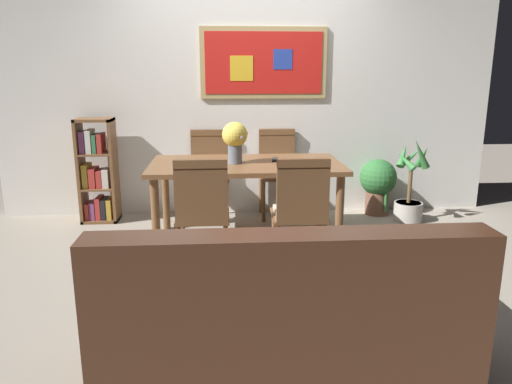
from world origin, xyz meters
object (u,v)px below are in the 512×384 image
object	(u,v)px
dining_chair_far_right	(278,166)
dining_chair_near_right	(300,206)
potted_palm	(410,194)
flower_vase	(235,138)
tv_remote	(275,159)
leather_couch	(283,316)
dining_chair_near_left	(202,207)
bookshelf	(97,174)
potted_ivy	(378,183)
dining_chair_far_left	(209,167)
dining_table	(246,172)

from	to	relation	value
dining_chair_far_right	dining_chair_near_right	bearing A→B (deg)	-90.28
potted_palm	flower_vase	distance (m)	1.96
dining_chair_far_right	tv_remote	distance (m)	0.74
leather_couch	flower_vase	bearing A→B (deg)	95.10
dining_chair_near_left	bookshelf	bearing A→B (deg)	127.27
bookshelf	flower_vase	bearing A→B (deg)	-27.86
bookshelf	potted_ivy	xyz separation A→B (m)	(2.92, 0.03, -0.14)
flower_vase	bookshelf	bearing A→B (deg)	152.14
dining_chair_near_right	leather_couch	distance (m)	1.30
dining_chair_far_left	potted_palm	bearing A→B (deg)	-8.85
leather_couch	flower_vase	xyz separation A→B (m)	(-0.18, 2.00, 0.63)
dining_chair_far_right	bookshelf	world-z (taller)	bookshelf
bookshelf	potted_ivy	world-z (taller)	bookshelf
dining_chair_near_left	dining_chair_far_right	xyz separation A→B (m)	(0.74, 1.55, 0.00)
dining_chair_near_right	bookshelf	bearing A→B (deg)	141.19
potted_palm	dining_chair_far_left	bearing A→B (deg)	171.15
dining_chair_far_right	potted_ivy	world-z (taller)	dining_chair_far_right
potted_ivy	tv_remote	xyz separation A→B (m)	(-1.18, -0.66, 0.39)
dining_chair_far_right	dining_table	bearing A→B (deg)	-115.02
flower_vase	dining_chair_far_left	bearing A→B (deg)	107.24
dining_chair_far_right	potted_ivy	distance (m)	1.09
potted_ivy	tv_remote	bearing A→B (deg)	-150.94
dining_chair_near_left	tv_remote	xyz separation A→B (m)	(0.63, 0.84, 0.20)
leather_couch	dining_chair_far_left	bearing A→B (deg)	98.68
tv_remote	dining_chair_far_left	bearing A→B (deg)	131.32
potted_ivy	dining_chair_far_right	bearing A→B (deg)	177.24
dining_chair_near_left	flower_vase	world-z (taller)	flower_vase
dining_chair_near_right	potted_palm	distance (m)	1.83
bookshelf	potted_palm	xyz separation A→B (m)	(3.17, -0.24, -0.20)
dining_table	dining_chair_near_left	bearing A→B (deg)	-115.90
dining_chair_far_left	flower_vase	size ratio (longest dim) A/B	2.51
dining_chair_near_left	potted_palm	world-z (taller)	dining_chair_near_left
dining_chair_near_right	potted_ivy	size ratio (longest dim) A/B	1.52
dining_chair_far_right	dining_chair_far_left	size ratio (longest dim) A/B	1.00
flower_vase	dining_chair_near_right	bearing A→B (deg)	-58.46
tv_remote	dining_table	bearing A→B (deg)	-161.30
potted_ivy	dining_table	bearing A→B (deg)	-152.71
leather_couch	potted_ivy	size ratio (longest dim) A/B	3.01
dining_chair_near_left	leather_couch	world-z (taller)	dining_chair_near_left
flower_vase	dining_chair_far_right	bearing A→B (deg)	60.08
dining_chair_near_left	flower_vase	xyz separation A→B (m)	(0.27, 0.73, 0.40)
potted_palm	flower_vase	world-z (taller)	flower_vase
leather_couch	tv_remote	xyz separation A→B (m)	(0.18, 2.11, 0.42)
dining_table	dining_chair_near_right	size ratio (longest dim) A/B	1.85
dining_chair_far_left	leather_couch	distance (m)	2.84
dining_chair_far_left	dining_chair_far_right	bearing A→B (deg)	1.01
dining_chair_near_right	potted_ivy	bearing A→B (deg)	54.49
dining_chair_far_left	tv_remote	bearing A→B (deg)	-48.68
dining_chair_far_right	potted_palm	distance (m)	1.38
dining_chair_near_left	tv_remote	world-z (taller)	dining_chair_near_left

